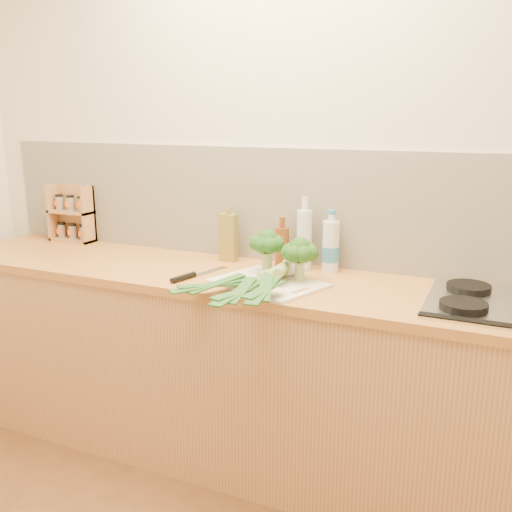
# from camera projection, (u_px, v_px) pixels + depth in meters

# --- Properties ---
(room_shell) EXTENTS (3.50, 3.50, 3.50)m
(room_shell) POSITION_uv_depth(u_px,v_px,m) (281.00, 206.00, 2.69)
(room_shell) COLOR beige
(room_shell) RESTS_ON ground
(counter) EXTENTS (3.20, 0.62, 0.90)m
(counter) POSITION_uv_depth(u_px,v_px,m) (256.00, 371.00, 2.61)
(counter) COLOR tan
(counter) RESTS_ON ground
(gas_hob) EXTENTS (0.58, 0.50, 0.04)m
(gas_hob) POSITION_uv_depth(u_px,v_px,m) (509.00, 305.00, 2.09)
(gas_hob) COLOR silver
(gas_hob) RESTS_ON counter
(chopping_board) EXTENTS (0.51, 0.45, 0.01)m
(chopping_board) POSITION_uv_depth(u_px,v_px,m) (268.00, 283.00, 2.38)
(chopping_board) COLOR white
(chopping_board) RESTS_ON counter
(broccoli_left) EXTENTS (0.15, 0.15, 0.20)m
(broccoli_left) POSITION_uv_depth(u_px,v_px,m) (267.00, 243.00, 2.47)
(broccoli_left) COLOR #92A560
(broccoli_left) RESTS_ON chopping_board
(broccoli_right) EXTENTS (0.15, 0.16, 0.19)m
(broccoli_right) POSITION_uv_depth(u_px,v_px,m) (300.00, 252.00, 2.36)
(broccoli_right) COLOR #92A560
(broccoli_right) RESTS_ON chopping_board
(leek_front) EXTENTS (0.38, 0.56, 0.04)m
(leek_front) POSITION_uv_depth(u_px,v_px,m) (256.00, 277.00, 2.36)
(leek_front) COLOR white
(leek_front) RESTS_ON chopping_board
(leek_mid) EXTENTS (0.11, 0.68, 0.04)m
(leek_mid) POSITION_uv_depth(u_px,v_px,m) (267.00, 276.00, 2.30)
(leek_mid) COLOR white
(leek_mid) RESTS_ON chopping_board
(leek_back) EXTENTS (0.15, 0.62, 0.04)m
(leek_back) POSITION_uv_depth(u_px,v_px,m) (276.00, 275.00, 2.26)
(leek_back) COLOR white
(leek_back) RESTS_ON chopping_board
(chefs_knife) EXTENTS (0.12, 0.33, 0.02)m
(chefs_knife) POSITION_uv_depth(u_px,v_px,m) (190.00, 276.00, 2.47)
(chefs_knife) COLOR silver
(chefs_knife) RESTS_ON counter
(spice_rack) EXTENTS (0.26, 0.10, 0.31)m
(spice_rack) POSITION_uv_depth(u_px,v_px,m) (73.00, 217.00, 3.17)
(spice_rack) COLOR tan
(spice_rack) RESTS_ON counter
(oil_tin) EXTENTS (0.08, 0.05, 0.26)m
(oil_tin) POSITION_uv_depth(u_px,v_px,m) (228.00, 237.00, 2.73)
(oil_tin) COLOR olive
(oil_tin) RESTS_ON counter
(glass_bottle) EXTENTS (0.07, 0.07, 0.33)m
(glass_bottle) POSITION_uv_depth(u_px,v_px,m) (304.00, 239.00, 2.58)
(glass_bottle) COLOR silver
(glass_bottle) RESTS_ON counter
(amber_bottle) EXTENTS (0.06, 0.06, 0.23)m
(amber_bottle) POSITION_uv_depth(u_px,v_px,m) (282.00, 246.00, 2.64)
(amber_bottle) COLOR brown
(amber_bottle) RESTS_ON counter
(water_bottle) EXTENTS (0.08, 0.08, 0.26)m
(water_bottle) POSITION_uv_depth(u_px,v_px,m) (331.00, 248.00, 2.55)
(water_bottle) COLOR silver
(water_bottle) RESTS_ON counter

